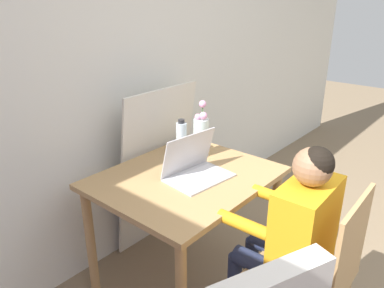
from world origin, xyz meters
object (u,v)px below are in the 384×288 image
(person_seated, at_px, (293,231))
(laptop, at_px, (195,167))
(chair_occupied, at_px, (314,278))
(water_bottle, at_px, (181,139))
(flower_vase, at_px, (201,135))

(person_seated, distance_m, laptop, 0.60)
(chair_occupied, relative_size, laptop, 2.51)
(person_seated, bearing_deg, chair_occupied, 90.00)
(chair_occupied, height_order, water_bottle, water_bottle)
(person_seated, height_order, water_bottle, person_seated)
(chair_occupied, xyz_separation_m, flower_vase, (0.27, 0.85, 0.38))
(flower_vase, bearing_deg, chair_occupied, -107.79)
(person_seated, bearing_deg, flower_vase, -112.18)
(person_seated, distance_m, water_bottle, 0.86)
(chair_occupied, distance_m, person_seated, 0.22)
(chair_occupied, bearing_deg, laptop, -94.23)
(person_seated, relative_size, flower_vase, 3.22)
(person_seated, bearing_deg, laptop, -95.07)
(chair_occupied, bearing_deg, water_bottle, -103.28)
(chair_occupied, height_order, laptop, laptop)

